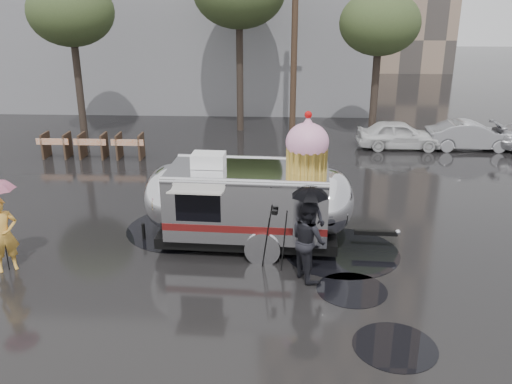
# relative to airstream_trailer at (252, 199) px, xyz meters

# --- Properties ---
(ground) EXTENTS (120.00, 120.00, 0.00)m
(ground) POSITION_rel_airstream_trailer_xyz_m (-1.26, -2.29, -1.29)
(ground) COLOR black
(ground) RESTS_ON ground
(puddles) EXTENTS (11.68, 7.62, 0.01)m
(puddles) POSITION_rel_airstream_trailer_xyz_m (-0.61, -0.83, -1.28)
(puddles) COLOR black
(puddles) RESTS_ON ground
(utility_pole) EXTENTS (1.60, 0.28, 9.00)m
(utility_pole) POSITION_rel_airstream_trailer_xyz_m (1.24, 11.71, 3.33)
(utility_pole) COLOR #473323
(utility_pole) RESTS_ON ground
(tree_left) EXTENTS (3.64, 3.64, 6.95)m
(tree_left) POSITION_rel_airstream_trailer_xyz_m (-8.26, 10.71, 4.20)
(tree_left) COLOR #382D26
(tree_left) RESTS_ON ground
(tree_right) EXTENTS (3.36, 3.36, 6.42)m
(tree_right) POSITION_rel_airstream_trailer_xyz_m (4.74, 10.71, 3.77)
(tree_right) COLOR #382D26
(tree_right) RESTS_ON ground
(barricade_row) EXTENTS (4.30, 0.80, 1.00)m
(barricade_row) POSITION_rel_airstream_trailer_xyz_m (-6.81, 7.67, -0.77)
(barricade_row) COLOR #473323
(barricade_row) RESTS_ON ground
(airstream_trailer) EXTENTS (6.82, 2.68, 3.67)m
(airstream_trailer) POSITION_rel_airstream_trailer_xyz_m (0.00, 0.00, 0.00)
(airstream_trailer) COLOR silver
(airstream_trailer) RESTS_ON ground
(person_left) EXTENTS (0.80, 0.74, 1.84)m
(person_left) POSITION_rel_airstream_trailer_xyz_m (-5.77, -1.70, -0.37)
(person_left) COLOR gold
(person_left) RESTS_ON ground
(person_right) EXTENTS (0.88, 1.04, 1.90)m
(person_right) POSITION_rel_airstream_trailer_xyz_m (1.40, -1.72, -0.34)
(person_right) COLOR black
(person_right) RESTS_ON ground
(umbrella_black) EXTENTS (1.04, 1.04, 2.26)m
(umbrella_black) POSITION_rel_airstream_trailer_xyz_m (1.40, -1.72, 0.61)
(umbrella_black) COLOR black
(umbrella_black) RESTS_ON ground
(tripod) EXTENTS (0.61, 0.56, 1.47)m
(tripod) POSITION_rel_airstream_trailer_xyz_m (0.62, -1.21, -0.42)
(tripod) COLOR black
(tripod) RESTS_ON ground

